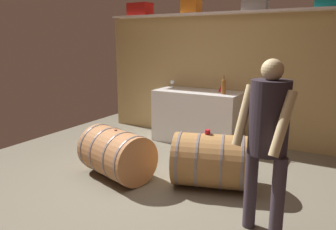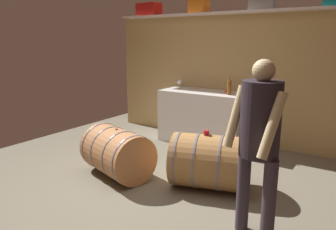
{
  "view_description": "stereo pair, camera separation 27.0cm",
  "coord_description": "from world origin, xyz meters",
  "px_view_note": "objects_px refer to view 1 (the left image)",
  "views": [
    {
      "loc": [
        1.99,
        -2.9,
        1.73
      ],
      "look_at": [
        0.04,
        0.52,
        0.82
      ],
      "focal_mm": 34.85,
      "sensor_mm": 36.0,
      "label": 1
    },
    {
      "loc": [
        2.22,
        -2.76,
        1.73
      ],
      "look_at": [
        0.04,
        0.52,
        0.82
      ],
      "focal_mm": 34.85,
      "sensor_mm": 36.0,
      "label": 2
    }
  ],
  "objects_px": {
    "work_cabinet": "(197,117)",
    "wine_barrel_far": "(117,154)",
    "wine_glass": "(172,82)",
    "tasting_cup": "(208,132)",
    "toolcase_orange": "(191,6)",
    "wine_barrel_near": "(210,161)",
    "red_funnel": "(222,88)",
    "wine_bottle_amber": "(223,86)",
    "toolcase_grey": "(255,0)",
    "winemaker_pouring": "(268,131)",
    "toolcase_red": "(140,9)"
  },
  "relations": [
    {
      "from": "winemaker_pouring",
      "to": "wine_bottle_amber",
      "type": "bearing_deg",
      "value": -39.54
    },
    {
      "from": "wine_glass",
      "to": "wine_bottle_amber",
      "type": "bearing_deg",
      "value": -9.31
    },
    {
      "from": "red_funnel",
      "to": "winemaker_pouring",
      "type": "xyz_separation_m",
      "value": [
        1.3,
        -2.36,
        0.02
      ]
    },
    {
      "from": "red_funnel",
      "to": "tasting_cup",
      "type": "bearing_deg",
      "value": -74.54
    },
    {
      "from": "work_cabinet",
      "to": "wine_glass",
      "type": "xyz_separation_m",
      "value": [
        -0.53,
        0.07,
        0.55
      ]
    },
    {
      "from": "wine_glass",
      "to": "tasting_cup",
      "type": "distance_m",
      "value": 2.14
    },
    {
      "from": "toolcase_orange",
      "to": "winemaker_pouring",
      "type": "relative_size",
      "value": 0.18
    },
    {
      "from": "wine_barrel_far",
      "to": "winemaker_pouring",
      "type": "height_order",
      "value": "winemaker_pouring"
    },
    {
      "from": "toolcase_grey",
      "to": "work_cabinet",
      "type": "distance_m",
      "value": 2.07
    },
    {
      "from": "work_cabinet",
      "to": "wine_barrel_far",
      "type": "bearing_deg",
      "value": -97.99
    },
    {
      "from": "wine_barrel_near",
      "to": "winemaker_pouring",
      "type": "xyz_separation_m",
      "value": [
        0.79,
        -0.69,
        0.65
      ]
    },
    {
      "from": "toolcase_red",
      "to": "tasting_cup",
      "type": "relative_size",
      "value": 6.61
    },
    {
      "from": "tasting_cup",
      "to": "wine_barrel_far",
      "type": "bearing_deg",
      "value": -162.76
    },
    {
      "from": "wine_barrel_near",
      "to": "wine_bottle_amber",
      "type": "bearing_deg",
      "value": 88.28
    },
    {
      "from": "wine_glass",
      "to": "red_funnel",
      "type": "bearing_deg",
      "value": 3.75
    },
    {
      "from": "toolcase_orange",
      "to": "tasting_cup",
      "type": "xyz_separation_m",
      "value": [
        1.1,
        -1.79,
        -1.62
      ]
    },
    {
      "from": "toolcase_grey",
      "to": "wine_bottle_amber",
      "type": "relative_size",
      "value": 1.28
    },
    {
      "from": "work_cabinet",
      "to": "wine_barrel_near",
      "type": "bearing_deg",
      "value": -60.32
    },
    {
      "from": "wine_barrel_near",
      "to": "tasting_cup",
      "type": "relative_size",
      "value": 15.6
    },
    {
      "from": "wine_barrel_near",
      "to": "red_funnel",
      "type": "bearing_deg",
      "value": 89.88
    },
    {
      "from": "toolcase_red",
      "to": "red_funnel",
      "type": "relative_size",
      "value": 3.39
    },
    {
      "from": "toolcase_orange",
      "to": "winemaker_pouring",
      "type": "bearing_deg",
      "value": -54.12
    },
    {
      "from": "toolcase_red",
      "to": "wine_bottle_amber",
      "type": "distance_m",
      "value": 2.23
    },
    {
      "from": "winemaker_pouring",
      "to": "toolcase_grey",
      "type": "bearing_deg",
      "value": -49.64
    },
    {
      "from": "wine_barrel_far",
      "to": "tasting_cup",
      "type": "xyz_separation_m",
      "value": [
        1.1,
        0.34,
        0.36
      ]
    },
    {
      "from": "toolcase_orange",
      "to": "wine_barrel_far",
      "type": "xyz_separation_m",
      "value": [
        0.0,
        -2.13,
        -1.99
      ]
    },
    {
      "from": "winemaker_pouring",
      "to": "toolcase_orange",
      "type": "bearing_deg",
      "value": -30.59
    },
    {
      "from": "toolcase_red",
      "to": "winemaker_pouring",
      "type": "bearing_deg",
      "value": -36.42
    },
    {
      "from": "work_cabinet",
      "to": "winemaker_pouring",
      "type": "distance_m",
      "value": 2.84
    },
    {
      "from": "work_cabinet",
      "to": "red_funnel",
      "type": "relative_size",
      "value": 11.4
    },
    {
      "from": "wine_bottle_amber",
      "to": "wine_barrel_near",
      "type": "xyz_separation_m",
      "value": [
        0.4,
        -1.45,
        -0.69
      ]
    },
    {
      "from": "toolcase_orange",
      "to": "wine_barrel_near",
      "type": "bearing_deg",
      "value": -59.41
    },
    {
      "from": "tasting_cup",
      "to": "winemaker_pouring",
      "type": "xyz_separation_m",
      "value": [
        0.84,
        -0.69,
        0.3
      ]
    },
    {
      "from": "wine_bottle_amber",
      "to": "wine_barrel_far",
      "type": "distance_m",
      "value": 2.06
    },
    {
      "from": "toolcase_grey",
      "to": "red_funnel",
      "type": "height_order",
      "value": "toolcase_grey"
    },
    {
      "from": "toolcase_orange",
      "to": "red_funnel",
      "type": "bearing_deg",
      "value": -12.68
    },
    {
      "from": "red_funnel",
      "to": "tasting_cup",
      "type": "height_order",
      "value": "red_funnel"
    },
    {
      "from": "toolcase_orange",
      "to": "wine_glass",
      "type": "xyz_separation_m",
      "value": [
        -0.26,
        -0.18,
        -1.3
      ]
    },
    {
      "from": "wine_bottle_amber",
      "to": "red_funnel",
      "type": "bearing_deg",
      "value": 116.57
    },
    {
      "from": "wine_bottle_amber",
      "to": "winemaker_pouring",
      "type": "distance_m",
      "value": 2.45
    },
    {
      "from": "wine_bottle_amber",
      "to": "red_funnel",
      "type": "distance_m",
      "value": 0.26
    },
    {
      "from": "toolcase_orange",
      "to": "wine_barrel_near",
      "type": "height_order",
      "value": "toolcase_orange"
    },
    {
      "from": "wine_bottle_amber",
      "to": "tasting_cup",
      "type": "xyz_separation_m",
      "value": [
        0.35,
        -1.45,
        -0.34
      ]
    },
    {
      "from": "wine_bottle_amber",
      "to": "red_funnel",
      "type": "relative_size",
      "value": 2.29
    },
    {
      "from": "toolcase_orange",
      "to": "toolcase_grey",
      "type": "relative_size",
      "value": 0.76
    },
    {
      "from": "toolcase_grey",
      "to": "wine_barrel_far",
      "type": "xyz_separation_m",
      "value": [
        -1.08,
        -2.13,
        -2.02
      ]
    },
    {
      "from": "wine_bottle_amber",
      "to": "red_funnel",
      "type": "height_order",
      "value": "wine_bottle_amber"
    },
    {
      "from": "wine_glass",
      "to": "wine_barrel_far",
      "type": "bearing_deg",
      "value": -82.19
    },
    {
      "from": "wine_glass",
      "to": "wine_barrel_near",
      "type": "bearing_deg",
      "value": -48.74
    },
    {
      "from": "wine_glass",
      "to": "tasting_cup",
      "type": "xyz_separation_m",
      "value": [
        1.37,
        -1.61,
        -0.32
      ]
    }
  ]
}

